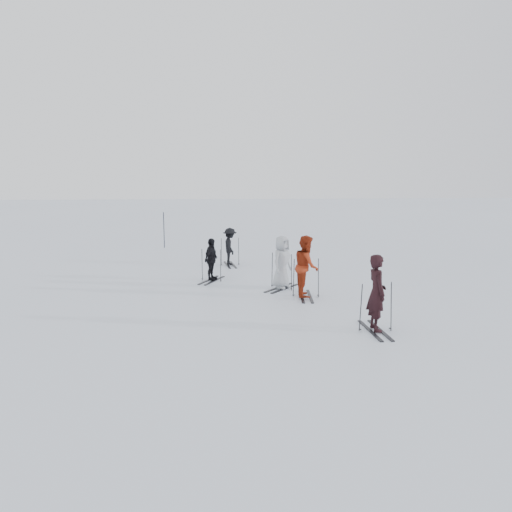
{
  "coord_description": "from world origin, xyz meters",
  "views": [
    {
      "loc": [
        -1.31,
        -17.06,
        4.05
      ],
      "look_at": [
        0.0,
        1.0,
        1.0
      ],
      "focal_mm": 35.0,
      "sensor_mm": 36.0,
      "label": 1
    }
  ],
  "objects_px": {
    "piste_marker": "(164,230)",
    "skier_red": "(306,267)",
    "skier_near_dark": "(377,294)",
    "skier_uphill_left": "(211,260)",
    "skier_uphill_far": "(230,247)",
    "skier_grey": "(282,263)"
  },
  "relations": [
    {
      "from": "piste_marker",
      "to": "skier_red",
      "type": "bearing_deg",
      "value": -62.75
    },
    {
      "from": "skier_near_dark",
      "to": "skier_uphill_left",
      "type": "xyz_separation_m",
      "value": [
        -4.31,
        6.38,
        -0.2
      ]
    },
    {
      "from": "skier_uphill_far",
      "to": "piste_marker",
      "type": "distance_m",
      "value": 6.46
    },
    {
      "from": "skier_red",
      "to": "skier_uphill_far",
      "type": "bearing_deg",
      "value": 26.93
    },
    {
      "from": "skier_grey",
      "to": "piste_marker",
      "type": "bearing_deg",
      "value": 66.29
    },
    {
      "from": "skier_red",
      "to": "skier_uphill_far",
      "type": "xyz_separation_m",
      "value": [
        -2.36,
        5.85,
        -0.19
      ]
    },
    {
      "from": "skier_red",
      "to": "piste_marker",
      "type": "distance_m",
      "value": 12.72
    },
    {
      "from": "skier_grey",
      "to": "skier_uphill_left",
      "type": "xyz_separation_m",
      "value": [
        -2.49,
        1.47,
        -0.13
      ]
    },
    {
      "from": "skier_uphill_far",
      "to": "piste_marker",
      "type": "height_order",
      "value": "piste_marker"
    },
    {
      "from": "skier_red",
      "to": "piste_marker",
      "type": "relative_size",
      "value": 1.04
    },
    {
      "from": "skier_near_dark",
      "to": "skier_uphill_far",
      "type": "xyz_separation_m",
      "value": [
        -3.54,
        9.53,
        -0.18
      ]
    },
    {
      "from": "skier_uphill_left",
      "to": "skier_uphill_far",
      "type": "xyz_separation_m",
      "value": [
        0.77,
        3.15,
        0.02
      ]
    },
    {
      "from": "skier_near_dark",
      "to": "skier_uphill_far",
      "type": "height_order",
      "value": "skier_near_dark"
    },
    {
      "from": "skier_near_dark",
      "to": "skier_grey",
      "type": "bearing_deg",
      "value": 18.13
    },
    {
      "from": "skier_red",
      "to": "skier_grey",
      "type": "xyz_separation_m",
      "value": [
        -0.65,
        1.22,
        -0.08
      ]
    },
    {
      "from": "skier_grey",
      "to": "skier_uphill_left",
      "type": "distance_m",
      "value": 2.89
    },
    {
      "from": "skier_red",
      "to": "skier_uphill_far",
      "type": "height_order",
      "value": "skier_red"
    },
    {
      "from": "skier_grey",
      "to": "skier_uphill_far",
      "type": "xyz_separation_m",
      "value": [
        -1.71,
        4.63,
        -0.11
      ]
    },
    {
      "from": "piste_marker",
      "to": "skier_grey",
      "type": "bearing_deg",
      "value": -62.85
    },
    {
      "from": "skier_near_dark",
      "to": "skier_uphill_left",
      "type": "height_order",
      "value": "skier_near_dark"
    },
    {
      "from": "skier_grey",
      "to": "skier_uphill_left",
      "type": "height_order",
      "value": "skier_grey"
    },
    {
      "from": "skier_uphill_left",
      "to": "piste_marker",
      "type": "distance_m",
      "value": 9.02
    }
  ]
}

